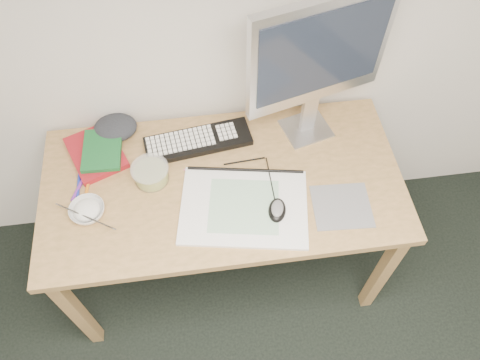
{
  "coord_description": "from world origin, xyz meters",
  "views": [
    {
      "loc": [
        0.06,
        0.43,
        2.26
      ],
      "look_at": [
        0.19,
        1.38,
        0.83
      ],
      "focal_mm": 35.0,
      "sensor_mm": 36.0,
      "label": 1
    }
  ],
  "objects_px": {
    "desk": "(223,193)",
    "monitor": "(319,57)",
    "keyboard": "(198,141)",
    "sketchpad": "(244,207)",
    "rice_bowl": "(88,211)"
  },
  "relations": [
    {
      "from": "desk",
      "to": "keyboard",
      "type": "height_order",
      "value": "keyboard"
    },
    {
      "from": "desk",
      "to": "rice_bowl",
      "type": "xyz_separation_m",
      "value": [
        -0.51,
        -0.08,
        0.1
      ]
    },
    {
      "from": "monitor",
      "to": "desk",
      "type": "bearing_deg",
      "value": -165.15
    },
    {
      "from": "desk",
      "to": "monitor",
      "type": "bearing_deg",
      "value": 29.87
    },
    {
      "from": "sketchpad",
      "to": "desk",
      "type": "bearing_deg",
      "value": 127.57
    },
    {
      "from": "rice_bowl",
      "to": "sketchpad",
      "type": "bearing_deg",
      "value": -5.13
    },
    {
      "from": "rice_bowl",
      "to": "monitor",
      "type": "bearing_deg",
      "value": 18.32
    },
    {
      "from": "monitor",
      "to": "rice_bowl",
      "type": "distance_m",
      "value": 1.0
    },
    {
      "from": "keyboard",
      "to": "monitor",
      "type": "relative_size",
      "value": 0.69
    },
    {
      "from": "keyboard",
      "to": "monitor",
      "type": "xyz_separation_m",
      "value": [
        0.45,
        0.01,
        0.38
      ]
    },
    {
      "from": "desk",
      "to": "keyboard",
      "type": "xyz_separation_m",
      "value": [
        -0.08,
        0.2,
        0.09
      ]
    },
    {
      "from": "sketchpad",
      "to": "rice_bowl",
      "type": "relative_size",
      "value": 3.6
    },
    {
      "from": "desk",
      "to": "sketchpad",
      "type": "bearing_deg",
      "value": -62.48
    },
    {
      "from": "keyboard",
      "to": "monitor",
      "type": "bearing_deg",
      "value": -5.81
    },
    {
      "from": "sketchpad",
      "to": "keyboard",
      "type": "distance_m",
      "value": 0.36
    }
  ]
}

